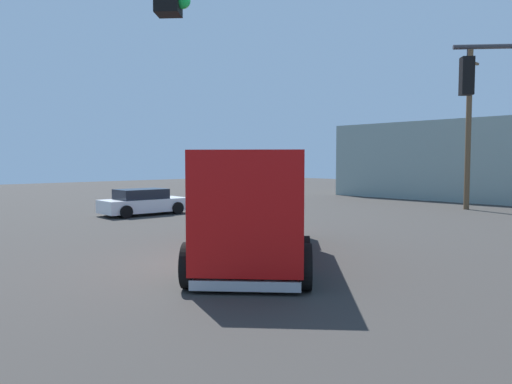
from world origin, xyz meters
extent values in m
plane|color=#33302D|center=(0.00, 0.00, 0.00)|extent=(100.00, 100.00, 0.00)
cube|color=red|center=(0.62, 0.97, 1.66)|extent=(6.04, 6.25, 2.63)
cube|color=red|center=(-2.26, 4.09, 1.20)|extent=(3.05, 3.02, 1.70)
cube|color=black|center=(-2.84, 4.72, 1.54)|extent=(1.53, 1.43, 0.88)
cube|color=#B2B2B7|center=(2.69, -1.27, 0.19)|extent=(1.83, 1.71, 0.21)
cube|color=white|center=(-0.26, 0.15, 1.79)|extent=(3.60, 3.90, 0.36)
cube|color=white|center=(1.51, 1.79, 1.79)|extent=(3.60, 3.90, 0.36)
cylinder|color=black|center=(-3.14, 3.21, 0.50)|extent=(0.88, 0.92, 1.00)
cylinder|color=black|center=(-1.32, 4.90, 0.50)|extent=(0.88, 0.92, 1.00)
cylinder|color=black|center=(0.76, -1.01, 0.50)|extent=(0.88, 0.92, 1.00)
cylinder|color=black|center=(2.59, 0.68, 0.50)|extent=(0.88, 0.92, 1.00)
cylinder|color=black|center=(1.48, -1.78, 0.50)|extent=(0.88, 0.92, 1.00)
cylinder|color=black|center=(3.30, -0.10, 0.50)|extent=(0.88, 0.92, 1.00)
cylinder|color=#38383D|center=(4.60, 4.56, 5.48)|extent=(0.03, 0.03, 0.25)
cube|color=black|center=(4.60, 4.56, 4.88)|extent=(0.42, 0.42, 0.95)
sphere|color=red|center=(4.48, 4.69, 5.20)|extent=(0.20, 0.20, 0.20)
sphere|color=#EFA314|center=(4.48, 4.69, 4.89)|extent=(0.20, 0.20, 0.20)
sphere|color=#19CC4C|center=(4.48, 4.69, 4.58)|extent=(0.20, 0.20, 0.20)
sphere|color=#19CC4C|center=(4.94, -4.32, 4.73)|extent=(0.20, 0.20, 0.20)
cube|color=white|center=(-11.84, 4.93, 0.48)|extent=(1.99, 4.37, 0.65)
cube|color=black|center=(-11.84, 4.78, 1.06)|extent=(1.69, 2.48, 0.50)
cylinder|color=black|center=(-12.69, 6.39, 0.31)|extent=(0.23, 0.63, 0.62)
cylinder|color=black|center=(-10.86, 6.31, 0.31)|extent=(0.23, 0.63, 0.62)
cylinder|color=black|center=(-12.82, 3.56, 0.31)|extent=(0.23, 0.63, 0.62)
cylinder|color=black|center=(-10.98, 3.48, 0.31)|extent=(0.23, 0.63, 0.62)
cylinder|color=brown|center=(-1.76, 19.53, 4.45)|extent=(0.30, 0.30, 8.90)
cube|color=brown|center=(-1.76, 19.53, 8.20)|extent=(0.18, 2.20, 0.12)
cube|color=gray|center=(-4.04, 26.44, 2.73)|extent=(19.71, 6.00, 5.46)
camera|label=1|loc=(10.05, -7.90, 2.77)|focal=34.37mm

